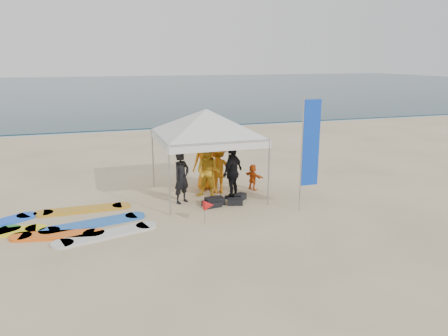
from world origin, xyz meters
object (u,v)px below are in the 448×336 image
at_px(person_black_b, 233,172).
at_px(surfboard_spread, 46,228).
at_px(person_orange_b, 207,161).
at_px(canopy_tent, 206,109).
at_px(person_black_a, 182,177).
at_px(person_orange_a, 218,169).
at_px(feather_flag, 310,145).
at_px(person_seated, 253,177).
at_px(person_yellow, 208,172).
at_px(marker_pennant, 209,205).

bearing_deg(person_black_b, surfboard_spread, -29.86).
xyz_separation_m(person_orange_b, surfboard_spread, (-4.99, -2.27, -0.92)).
xyz_separation_m(person_orange_b, canopy_tent, (-0.19, -0.72, 1.84)).
xyz_separation_m(person_black_a, surfboard_spread, (-3.86, -1.05, -0.78)).
xyz_separation_m(person_orange_a, feather_flag, (1.97, -2.46, 1.15)).
bearing_deg(person_seated, canopy_tent, 71.67).
height_order(person_yellow, canopy_tent, canopy_tent).
xyz_separation_m(person_black_a, person_yellow, (0.91, 0.25, 0.02)).
height_order(person_yellow, feather_flag, feather_flag).
bearing_deg(person_yellow, person_black_a, -129.96).
bearing_deg(person_seated, feather_flag, 175.17).
bearing_deg(person_orange_a, person_orange_b, -60.97).
bearing_deg(feather_flag, person_seated, 107.72).
xyz_separation_m(person_black_b, person_seated, (0.97, 0.71, -0.42)).
height_order(person_black_a, person_orange_b, person_orange_b).
xyz_separation_m(marker_pennant, surfboard_spread, (-4.18, 0.85, -0.46)).
xyz_separation_m(person_black_b, surfboard_spread, (-5.48, -0.96, -0.83)).
bearing_deg(person_yellow, person_seated, 47.29).
height_order(canopy_tent, feather_flag, feather_flag).
bearing_deg(marker_pennant, person_orange_b, 75.40).
xyz_separation_m(person_seated, canopy_tent, (-1.64, -0.12, 2.36)).
distance_m(canopy_tent, feather_flag, 3.42).
height_order(person_orange_a, surfboard_spread, person_orange_a).
bearing_deg(person_seated, person_black_a, 80.86).
relative_size(person_black_b, surfboard_spread, 0.33).
bearing_deg(canopy_tent, person_yellow, -97.10).
height_order(person_orange_a, marker_pennant, person_orange_a).
relative_size(person_yellow, person_seated, 1.90).
relative_size(person_orange_a, canopy_tent, 0.38).
xyz_separation_m(person_black_b, canopy_tent, (-0.67, 0.59, 1.94)).
height_order(person_yellow, person_orange_b, person_orange_b).
xyz_separation_m(person_black_b, feather_flag, (1.74, -1.70, 1.10)).
bearing_deg(person_seated, marker_pennant, 115.46).
height_order(person_yellow, person_orange_a, person_yellow).
bearing_deg(surfboard_spread, person_black_b, 9.91).
xyz_separation_m(person_black_a, feather_flag, (3.35, -1.79, 1.15)).
bearing_deg(person_yellow, surfboard_spread, -129.95).
bearing_deg(person_seated, person_orange_b, 44.94).
bearing_deg(person_black_b, canopy_tent, -80.98).
distance_m(feather_flag, marker_pennant, 3.37).
distance_m(person_black_b, marker_pennant, 2.25).
bearing_deg(surfboard_spread, marker_pennant, -11.51).
relative_size(person_seated, surfboard_spread, 0.17).
bearing_deg(person_yellow, marker_pennant, -70.61).
relative_size(person_black_b, person_seated, 1.95).
xyz_separation_m(person_orange_b, feather_flag, (2.22, -3.01, 1.00)).
bearing_deg(surfboard_spread, feather_flag, -5.87).
bearing_deg(surfboard_spread, person_black_a, 15.19).
xyz_separation_m(person_seated, surfboard_spread, (-6.44, -1.66, -0.41)).
bearing_deg(surfboard_spread, person_orange_a, 18.15).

